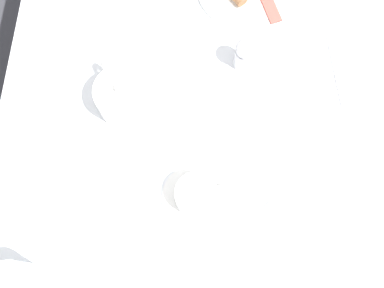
{
  "coord_description": "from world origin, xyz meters",
  "views": [
    {
      "loc": [
        0.03,
        -0.28,
        1.87
      ],
      "look_at": [
        0.0,
        0.0,
        0.8
      ],
      "focal_mm": 50.0,
      "sensor_mm": 36.0,
      "label": 1
    }
  ],
  "objects_px": {
    "teacup_with_saucer_right": "(196,196)",
    "fork_spare": "(337,70)",
    "water_glass_tall": "(17,284)",
    "salt_grinder": "(245,54)",
    "spoon_for_tea": "(241,129)",
    "teapot_far": "(122,97)",
    "knife_by_plate": "(311,239)"
  },
  "relations": [
    {
      "from": "teacup_with_saucer_right",
      "to": "fork_spare",
      "type": "bearing_deg",
      "value": 48.44
    },
    {
      "from": "water_glass_tall",
      "to": "salt_grinder",
      "type": "height_order",
      "value": "water_glass_tall"
    },
    {
      "from": "salt_grinder",
      "to": "fork_spare",
      "type": "height_order",
      "value": "salt_grinder"
    },
    {
      "from": "salt_grinder",
      "to": "fork_spare",
      "type": "distance_m",
      "value": 0.21
    },
    {
      "from": "spoon_for_tea",
      "to": "fork_spare",
      "type": "relative_size",
      "value": 0.8
    },
    {
      "from": "teapot_far",
      "to": "teacup_with_saucer_right",
      "type": "distance_m",
      "value": 0.26
    },
    {
      "from": "knife_by_plate",
      "to": "spoon_for_tea",
      "type": "relative_size",
      "value": 1.49
    },
    {
      "from": "knife_by_plate",
      "to": "spoon_for_tea",
      "type": "height_order",
      "value": "same"
    },
    {
      "from": "teapot_far",
      "to": "spoon_for_tea",
      "type": "height_order",
      "value": "teapot_far"
    },
    {
      "from": "teacup_with_saucer_right",
      "to": "knife_by_plate",
      "type": "height_order",
      "value": "teacup_with_saucer_right"
    },
    {
      "from": "teapot_far",
      "to": "water_glass_tall",
      "type": "xyz_separation_m",
      "value": [
        -0.14,
        -0.39,
        0.01
      ]
    },
    {
      "from": "teacup_with_saucer_right",
      "to": "fork_spare",
      "type": "relative_size",
      "value": 0.85
    },
    {
      "from": "salt_grinder",
      "to": "fork_spare",
      "type": "relative_size",
      "value": 0.6
    },
    {
      "from": "water_glass_tall",
      "to": "knife_by_plate",
      "type": "xyz_separation_m",
      "value": [
        0.56,
        0.15,
        -0.05
      ]
    },
    {
      "from": "salt_grinder",
      "to": "water_glass_tall",
      "type": "bearing_deg",
      "value": -127.24
    },
    {
      "from": "teapot_far",
      "to": "salt_grinder",
      "type": "distance_m",
      "value": 0.27
    },
    {
      "from": "water_glass_tall",
      "to": "spoon_for_tea",
      "type": "xyz_separation_m",
      "value": [
        0.4,
        0.36,
        -0.05
      ]
    },
    {
      "from": "teacup_with_saucer_right",
      "to": "salt_grinder",
      "type": "relative_size",
      "value": 1.42
    },
    {
      "from": "fork_spare",
      "to": "knife_by_plate",
      "type": "bearing_deg",
      "value": -95.91
    },
    {
      "from": "teacup_with_saucer_right",
      "to": "water_glass_tall",
      "type": "xyz_separation_m",
      "value": [
        -0.32,
        -0.2,
        0.03
      ]
    },
    {
      "from": "teapot_far",
      "to": "fork_spare",
      "type": "height_order",
      "value": "teapot_far"
    },
    {
      "from": "knife_by_plate",
      "to": "teapot_far",
      "type": "bearing_deg",
      "value": 149.21
    },
    {
      "from": "salt_grinder",
      "to": "knife_by_plate",
      "type": "distance_m",
      "value": 0.41
    },
    {
      "from": "water_glass_tall",
      "to": "knife_by_plate",
      "type": "height_order",
      "value": "water_glass_tall"
    },
    {
      "from": "teapot_far",
      "to": "teacup_with_saucer_right",
      "type": "bearing_deg",
      "value": 7.43
    },
    {
      "from": "teacup_with_saucer_right",
      "to": "spoon_for_tea",
      "type": "height_order",
      "value": "teacup_with_saucer_right"
    },
    {
      "from": "teapot_far",
      "to": "water_glass_tall",
      "type": "bearing_deg",
      "value": -55.86
    },
    {
      "from": "salt_grinder",
      "to": "fork_spare",
      "type": "xyz_separation_m",
      "value": [
        0.21,
        0.01,
        -0.05
      ]
    },
    {
      "from": "salt_grinder",
      "to": "teacup_with_saucer_right",
      "type": "bearing_deg",
      "value": -102.91
    },
    {
      "from": "teapot_far",
      "to": "salt_grinder",
      "type": "bearing_deg",
      "value": 80.62
    },
    {
      "from": "water_glass_tall",
      "to": "fork_spare",
      "type": "relative_size",
      "value": 0.66
    },
    {
      "from": "water_glass_tall",
      "to": "spoon_for_tea",
      "type": "height_order",
      "value": "water_glass_tall"
    }
  ]
}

